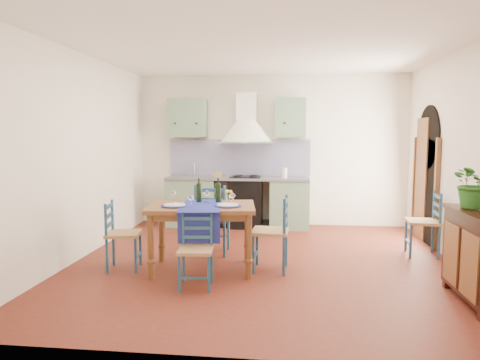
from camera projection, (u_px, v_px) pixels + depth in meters
The scene contains 12 objects.
floor at pixel (263, 262), 5.71m from camera, with size 5.00×5.00×0.00m, color #4E1A10.
back_wall at pixel (245, 170), 7.91m from camera, with size 5.00×0.96×2.80m.
right_wall at pixel (456, 162), 5.57m from camera, with size 0.26×5.00×2.80m.
left_wall at pixel (81, 156), 5.83m from camera, with size 0.04×5.00×2.80m, color white.
ceiling at pixel (265, 46), 5.41m from camera, with size 5.00×5.00×0.01m, color white.
dining_table at pixel (202, 213), 5.29m from camera, with size 1.39×1.07×1.14m.
chair_near at pixel (196, 250), 4.74m from camera, with size 0.40×0.40×0.80m.
chair_far at pixel (212, 218), 6.06m from camera, with size 0.47×0.47×1.00m.
chair_left at pixel (121, 234), 5.36m from camera, with size 0.47×0.47×0.86m.
chair_right at pixel (273, 232), 5.31m from camera, with size 0.46×0.46×0.94m.
chair_spare at pixel (425, 222), 5.98m from camera, with size 0.46×0.46×0.90m.
potted_plant at pixel (476, 182), 4.37m from camera, with size 0.48×0.42×0.54m, color #215E1D.
Camera 1 is at (0.31, -5.56, 1.69)m, focal length 32.00 mm.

